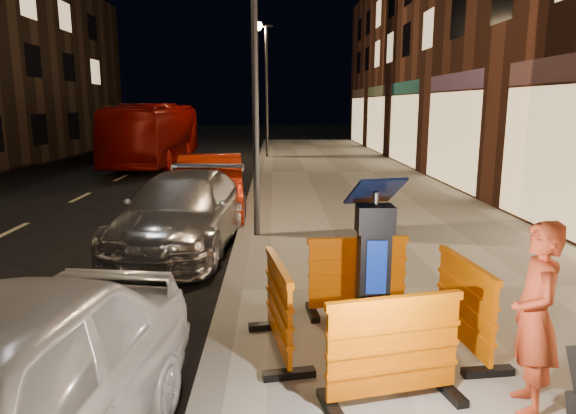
{
  "coord_description": "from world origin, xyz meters",
  "views": [
    {
      "loc": [
        0.6,
        -6.68,
        2.65
      ],
      "look_at": [
        0.8,
        1.0,
        1.1
      ],
      "focal_mm": 32.0,
      "sensor_mm": 36.0,
      "label": 1
    }
  ],
  "objects_px": {
    "car_silver": "(185,247)",
    "man": "(535,318)",
    "barrier_bldgside": "(464,305)",
    "bus_doubledecker": "(157,163)",
    "parking_kiosk": "(373,271)",
    "barrier_back": "(357,276)",
    "barrier_kerbside": "(279,307)",
    "barrier_front": "(393,351)",
    "car_red": "(211,214)"
  },
  "relations": [
    {
      "from": "barrier_back",
      "to": "car_silver",
      "type": "xyz_separation_m",
      "value": [
        -2.69,
        3.53,
        -0.63
      ]
    },
    {
      "from": "barrier_kerbside",
      "to": "barrier_bldgside",
      "type": "height_order",
      "value": "same"
    },
    {
      "from": "barrier_front",
      "to": "barrier_kerbside",
      "type": "height_order",
      "value": "same"
    },
    {
      "from": "car_silver",
      "to": "bus_doubledecker",
      "type": "bearing_deg",
      "value": 109.73
    },
    {
      "from": "man",
      "to": "barrier_front",
      "type": "bearing_deg",
      "value": -83.51
    },
    {
      "from": "parking_kiosk",
      "to": "barrier_kerbside",
      "type": "bearing_deg",
      "value": 172.27
    },
    {
      "from": "car_silver",
      "to": "man",
      "type": "xyz_separation_m",
      "value": [
        3.8,
        -5.54,
        0.95
      ]
    },
    {
      "from": "parking_kiosk",
      "to": "man",
      "type": "xyz_separation_m",
      "value": [
        1.12,
        -1.06,
        -0.05
      ]
    },
    {
      "from": "barrier_bldgside",
      "to": "car_red",
      "type": "distance_m",
      "value": 8.23
    },
    {
      "from": "barrier_bldgside",
      "to": "car_red",
      "type": "height_order",
      "value": "barrier_bldgside"
    },
    {
      "from": "barrier_back",
      "to": "bus_doubledecker",
      "type": "distance_m",
      "value": 18.54
    },
    {
      "from": "barrier_front",
      "to": "man",
      "type": "relative_size",
      "value": 0.76
    },
    {
      "from": "barrier_kerbside",
      "to": "bus_doubledecker",
      "type": "xyz_separation_m",
      "value": [
        -5.34,
        18.38,
        -0.63
      ]
    },
    {
      "from": "car_silver",
      "to": "car_red",
      "type": "distance_m",
      "value": 2.95
    },
    {
      "from": "barrier_kerbside",
      "to": "car_silver",
      "type": "relative_size",
      "value": 0.26
    },
    {
      "from": "barrier_bldgside",
      "to": "bus_doubledecker",
      "type": "height_order",
      "value": "bus_doubledecker"
    },
    {
      "from": "barrier_front",
      "to": "car_red",
      "type": "distance_m",
      "value": 8.77
    },
    {
      "from": "barrier_kerbside",
      "to": "car_red",
      "type": "xyz_separation_m",
      "value": [
        -1.59,
        7.43,
        -0.63
      ]
    },
    {
      "from": "barrier_back",
      "to": "man",
      "type": "bearing_deg",
      "value": -65.66
    },
    {
      "from": "parking_kiosk",
      "to": "barrier_kerbside",
      "type": "height_order",
      "value": "parking_kiosk"
    },
    {
      "from": "barrier_front",
      "to": "barrier_back",
      "type": "xyz_separation_m",
      "value": [
        0.0,
        1.9,
        0.0
      ]
    },
    {
      "from": "bus_doubledecker",
      "to": "man",
      "type": "distance_m",
      "value": 20.82
    },
    {
      "from": "parking_kiosk",
      "to": "barrier_front",
      "type": "height_order",
      "value": "parking_kiosk"
    },
    {
      "from": "barrier_front",
      "to": "car_red",
      "type": "bearing_deg",
      "value": 94.12
    },
    {
      "from": "barrier_bldgside",
      "to": "barrier_kerbside",
      "type": "bearing_deg",
      "value": 84.27
    },
    {
      "from": "barrier_front",
      "to": "barrier_bldgside",
      "type": "relative_size",
      "value": 1.0
    },
    {
      "from": "barrier_bldgside",
      "to": "barrier_front",
      "type": "bearing_deg",
      "value": 129.27
    },
    {
      "from": "barrier_bldgside",
      "to": "man",
      "type": "bearing_deg",
      "value": -176.82
    },
    {
      "from": "barrier_kerbside",
      "to": "barrier_bldgside",
      "type": "bearing_deg",
      "value": -99.73
    },
    {
      "from": "parking_kiosk",
      "to": "man",
      "type": "height_order",
      "value": "parking_kiosk"
    },
    {
      "from": "barrier_back",
      "to": "car_red",
      "type": "height_order",
      "value": "barrier_back"
    },
    {
      "from": "barrier_bldgside",
      "to": "man",
      "type": "relative_size",
      "value": 0.76
    },
    {
      "from": "barrier_front",
      "to": "parking_kiosk",
      "type": "bearing_deg",
      "value": 77.27
    },
    {
      "from": "barrier_bldgside",
      "to": "car_silver",
      "type": "height_order",
      "value": "barrier_bldgside"
    },
    {
      "from": "barrier_back",
      "to": "barrier_front",
      "type": "bearing_deg",
      "value": -94.73
    },
    {
      "from": "parking_kiosk",
      "to": "barrier_back",
      "type": "height_order",
      "value": "parking_kiosk"
    },
    {
      "from": "man",
      "to": "car_silver",
      "type": "bearing_deg",
      "value": -133.58
    },
    {
      "from": "car_silver",
      "to": "car_red",
      "type": "xyz_separation_m",
      "value": [
        0.15,
        2.95,
        0.0
      ]
    },
    {
      "from": "barrier_kerbside",
      "to": "bus_doubledecker",
      "type": "height_order",
      "value": "bus_doubledecker"
    },
    {
      "from": "car_red",
      "to": "man",
      "type": "xyz_separation_m",
      "value": [
        3.65,
        -8.48,
        0.95
      ]
    },
    {
      "from": "parking_kiosk",
      "to": "barrier_back",
      "type": "xyz_separation_m",
      "value": [
        0.0,
        0.95,
        -0.38
      ]
    },
    {
      "from": "barrier_front",
      "to": "car_silver",
      "type": "distance_m",
      "value": 6.09
    },
    {
      "from": "parking_kiosk",
      "to": "barrier_bldgside",
      "type": "xyz_separation_m",
      "value": [
        0.95,
        0.0,
        -0.38
      ]
    },
    {
      "from": "barrier_front",
      "to": "barrier_bldgside",
      "type": "distance_m",
      "value": 1.34
    },
    {
      "from": "parking_kiosk",
      "to": "barrier_bldgside",
      "type": "height_order",
      "value": "parking_kiosk"
    },
    {
      "from": "bus_doubledecker",
      "to": "man",
      "type": "bearing_deg",
      "value": -68.66
    },
    {
      "from": "barrier_back",
      "to": "barrier_bldgside",
      "type": "height_order",
      "value": "same"
    },
    {
      "from": "barrier_back",
      "to": "car_red",
      "type": "bearing_deg",
      "value": 106.66
    },
    {
      "from": "barrier_back",
      "to": "car_silver",
      "type": "bearing_deg",
      "value": 122.55
    },
    {
      "from": "barrier_bldgside",
      "to": "man",
      "type": "distance_m",
      "value": 1.12
    }
  ]
}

